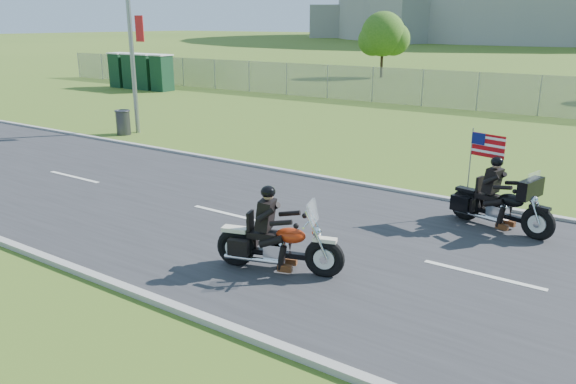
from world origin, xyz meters
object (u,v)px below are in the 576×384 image
Objects in this scene: porta_toilet_c at (133,72)px; motorcycle_follow at (500,206)px; porta_toilet_a at (162,74)px; trash_can at (123,123)px; motorcycle_lead at (277,245)px; porta_toilet_b at (147,73)px; porta_toilet_d at (120,71)px.

porta_toilet_c reaches higher than motorcycle_follow.
trash_can is (9.88, -11.64, -0.66)m from porta_toilet_a.
trash_can is at bearing -49.67° from porta_toilet_a.
motorcycle_follow is (28.38, -14.34, -0.59)m from porta_toilet_c.
porta_toilet_a is 0.95× the size of motorcycle_lead.
porta_toilet_c is at bearing 166.77° from motorcycle_follow.
trash_can is (12.68, -11.64, -0.66)m from porta_toilet_c.
porta_toilet_a is 29.59m from motorcycle_lead.
motorcycle_follow is at bearing -9.74° from trash_can.
porta_toilet_a reaches higher than motorcycle_lead.
porta_toilet_c is at bearing 180.00° from porta_toilet_b.
porta_toilet_a and porta_toilet_c have the same top height.
motorcycle_lead is (22.75, -18.91, -0.62)m from porta_toilet_a.
motorcycle_follow reaches higher than motorcycle_lead.
porta_toilet_b is 0.95× the size of motorcycle_lead.
porta_toilet_a is 1.00× the size of porta_toilet_c.
porta_toilet_c reaches higher than motorcycle_lead.
motorcycle_lead is 0.99× the size of motorcycle_follow.
porta_toilet_c is 1.40m from porta_toilet_d.
porta_toilet_b is 0.95× the size of motorcycle_follow.
trash_can is at bearing 133.39° from motorcycle_lead.
porta_toilet_d is at bearing 180.00° from porta_toilet_a.
porta_toilet_d is 18.28m from trash_can.
porta_toilet_b is at bearing 180.00° from porta_toilet_a.
porta_toilet_c is (-2.80, 0.00, 0.00)m from porta_toilet_a.
porta_toilet_a is at bearing 0.00° from porta_toilet_b.
motorcycle_follow is at bearing -25.71° from porta_toilet_d.
motorcycle_follow reaches higher than trash_can.
porta_toilet_c is at bearing 137.45° from trash_can.
porta_toilet_c is (-1.40, 0.00, 0.00)m from porta_toilet_b.
porta_toilet_b is 1.00× the size of porta_toilet_c.
trash_can is at bearing -45.90° from porta_toilet_b.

